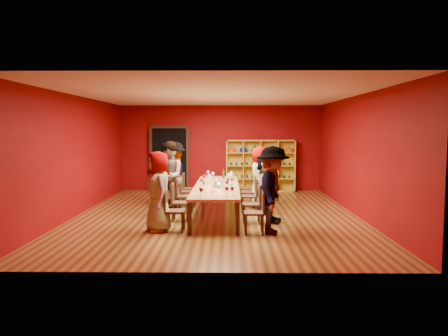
# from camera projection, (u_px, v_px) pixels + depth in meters

# --- Properties ---
(room_shell) EXTENTS (7.10, 9.10, 3.04)m
(room_shell) POSITION_uv_depth(u_px,v_px,m) (217.00, 156.00, 10.92)
(room_shell) COLOR #563616
(room_shell) RESTS_ON ground
(tasting_table) EXTENTS (1.10, 4.50, 0.75)m
(tasting_table) POSITION_uv_depth(u_px,v_px,m) (217.00, 187.00, 10.99)
(tasting_table) COLOR #B57E4B
(tasting_table) RESTS_ON ground
(doorway) EXTENTS (1.40, 0.17, 2.30)m
(doorway) POSITION_uv_depth(u_px,v_px,m) (170.00, 159.00, 15.40)
(doorway) COLOR black
(doorway) RESTS_ON ground
(shelving_unit) EXTENTS (2.40, 0.40, 1.80)m
(shelving_unit) POSITION_uv_depth(u_px,v_px,m) (260.00, 163.00, 15.25)
(shelving_unit) COLOR gold
(shelving_unit) RESTS_ON ground
(chair_person_left_0) EXTENTS (0.42, 0.42, 0.89)m
(chair_person_left_0) POSITION_uv_depth(u_px,v_px,m) (171.00, 208.00, 9.21)
(chair_person_left_0) COLOR black
(chair_person_left_0) RESTS_ON ground
(person_left_0) EXTENTS (0.74, 0.94, 1.70)m
(person_left_0) POSITION_uv_depth(u_px,v_px,m) (158.00, 191.00, 9.19)
(person_left_0) COLOR silver
(person_left_0) RESTS_ON ground
(chair_person_left_1) EXTENTS (0.42, 0.42, 0.89)m
(chair_person_left_1) POSITION_uv_depth(u_px,v_px,m) (177.00, 200.00, 10.27)
(chair_person_left_1) COLOR black
(chair_person_left_1) RESTS_ON ground
(person_left_1) EXTENTS (0.57, 0.66, 1.53)m
(person_left_1) POSITION_uv_depth(u_px,v_px,m) (160.00, 189.00, 10.25)
(person_left_1) COLOR #5571B0
(person_left_1) RESTS_ON ground
(chair_person_left_2) EXTENTS (0.42, 0.42, 0.89)m
(chair_person_left_2) POSITION_uv_depth(u_px,v_px,m) (182.00, 194.00, 11.25)
(chair_person_left_2) COLOR black
(chair_person_left_2) RESTS_ON ground
(person_left_2) EXTENTS (0.63, 0.97, 1.86)m
(person_left_2) POSITION_uv_depth(u_px,v_px,m) (169.00, 177.00, 11.21)
(person_left_2) COLOR #526DA9
(person_left_2) RESTS_ON ground
(chair_person_left_3) EXTENTS (0.42, 0.42, 0.89)m
(chair_person_left_3) POSITION_uv_depth(u_px,v_px,m) (185.00, 189.00, 12.12)
(chair_person_left_3) COLOR black
(chair_person_left_3) RESTS_ON ground
(person_left_3) EXTENTS (0.72, 1.26, 1.83)m
(person_left_3) POSITION_uv_depth(u_px,v_px,m) (174.00, 174.00, 12.08)
(person_left_3) COLOR beige
(person_left_3) RESTS_ON ground
(chair_person_left_4) EXTENTS (0.42, 0.42, 0.89)m
(chair_person_left_4) POSITION_uv_depth(u_px,v_px,m) (187.00, 186.00, 12.74)
(chair_person_left_4) COLOR black
(chair_person_left_4) RESTS_ON ground
(person_left_4) EXTENTS (0.57, 1.08, 1.76)m
(person_left_4) POSITION_uv_depth(u_px,v_px,m) (175.00, 173.00, 12.71)
(person_left_4) COLOR #5D85C0
(person_left_4) RESTS_ON ground
(chair_person_right_0) EXTENTS (0.42, 0.42, 0.89)m
(chair_person_right_0) POSITION_uv_depth(u_px,v_px,m) (258.00, 210.00, 9.01)
(chair_person_right_0) COLOR black
(chair_person_right_0) RESTS_ON ground
(person_right_0) EXTENTS (0.70, 1.25, 1.82)m
(person_right_0) POSITION_uv_depth(u_px,v_px,m) (273.00, 190.00, 8.97)
(person_right_0) COLOR #567DB2
(person_right_0) RESTS_ON ground
(chair_person_right_1) EXTENTS (0.42, 0.42, 0.89)m
(chair_person_right_1) POSITION_uv_depth(u_px,v_px,m) (255.00, 202.00, 10.04)
(chair_person_right_1) COLOR black
(chair_person_right_1) RESTS_ON ground
(person_right_1) EXTENTS (0.74, 1.07, 1.66)m
(person_right_1) POSITION_uv_depth(u_px,v_px,m) (272.00, 187.00, 10.01)
(person_right_1) COLOR #151A3C
(person_right_1) RESTS_ON ground
(chair_person_right_2) EXTENTS (0.42, 0.42, 0.89)m
(chair_person_right_2) POSITION_uv_depth(u_px,v_px,m) (252.00, 194.00, 11.24)
(chair_person_right_2) COLOR black
(chair_person_right_2) RESTS_ON ground
(person_right_2) EXTENTS (0.83, 1.44, 1.50)m
(person_right_2) POSITION_uv_depth(u_px,v_px,m) (264.00, 184.00, 11.21)
(person_right_2) COLOR #5F90C4
(person_right_2) RESTS_ON ground
(chair_person_right_3) EXTENTS (0.42, 0.42, 0.89)m
(chair_person_right_3) POSITION_uv_depth(u_px,v_px,m) (251.00, 190.00, 12.00)
(chair_person_right_3) COLOR black
(chair_person_right_3) RESTS_ON ground
(person_right_3) EXTENTS (0.60, 0.90, 1.69)m
(person_right_3) POSITION_uv_depth(u_px,v_px,m) (260.00, 177.00, 11.97)
(person_right_3) COLOR #6181C7
(person_right_3) RESTS_ON ground
(chair_person_right_4) EXTENTS (0.42, 0.42, 0.89)m
(chair_person_right_4) POSITION_uv_depth(u_px,v_px,m) (250.00, 186.00, 12.75)
(chair_person_right_4) COLOR black
(chair_person_right_4) RESTS_ON ground
(person_right_4) EXTENTS (0.53, 0.64, 1.56)m
(person_right_4) POSITION_uv_depth(u_px,v_px,m) (264.00, 177.00, 12.72)
(person_right_4) COLOR #141938
(person_right_4) RESTS_ON ground
(wine_glass_0) EXTENTS (0.08, 0.08, 0.20)m
(wine_glass_0) POSITION_uv_depth(u_px,v_px,m) (202.00, 185.00, 9.93)
(wine_glass_0) COLOR silver
(wine_glass_0) RESTS_ON tasting_table
(wine_glass_1) EXTENTS (0.08, 0.08, 0.19)m
(wine_glass_1) POSITION_uv_depth(u_px,v_px,m) (231.00, 173.00, 12.70)
(wine_glass_1) COLOR silver
(wine_glass_1) RESTS_ON tasting_table
(wine_glass_2) EXTENTS (0.07, 0.07, 0.18)m
(wine_glass_2) POSITION_uv_depth(u_px,v_px,m) (202.00, 180.00, 10.92)
(wine_glass_2) COLOR silver
(wine_glass_2) RESTS_ON tasting_table
(wine_glass_3) EXTENTS (0.08, 0.08, 0.19)m
(wine_glass_3) POSITION_uv_depth(u_px,v_px,m) (203.00, 183.00, 10.24)
(wine_glass_3) COLOR silver
(wine_glass_3) RESTS_ON tasting_table
(wine_glass_4) EXTENTS (0.08, 0.08, 0.21)m
(wine_glass_4) POSITION_uv_depth(u_px,v_px,m) (232.00, 189.00, 9.20)
(wine_glass_4) COLOR silver
(wine_glass_4) RESTS_ON tasting_table
(wine_glass_5) EXTENTS (0.08, 0.08, 0.20)m
(wine_glass_5) POSITION_uv_depth(u_px,v_px,m) (206.00, 173.00, 12.61)
(wine_glass_5) COLOR silver
(wine_glass_5) RESTS_ON tasting_table
(wine_glass_6) EXTENTS (0.08, 0.08, 0.20)m
(wine_glass_6) POSITION_uv_depth(u_px,v_px,m) (213.00, 186.00, 9.74)
(wine_glass_6) COLOR silver
(wine_glass_6) RESTS_ON tasting_table
(wine_glass_7) EXTENTS (0.08, 0.08, 0.20)m
(wine_glass_7) POSITION_uv_depth(u_px,v_px,m) (231.00, 175.00, 11.99)
(wine_glass_7) COLOR silver
(wine_glass_7) RESTS_ON tasting_table
(wine_glass_8) EXTENTS (0.08, 0.08, 0.19)m
(wine_glass_8) POSITION_uv_depth(u_px,v_px,m) (228.00, 180.00, 10.97)
(wine_glass_8) COLOR silver
(wine_glass_8) RESTS_ON tasting_table
(wine_glass_9) EXTENTS (0.09, 0.09, 0.21)m
(wine_glass_9) POSITION_uv_depth(u_px,v_px,m) (216.00, 181.00, 10.60)
(wine_glass_9) COLOR silver
(wine_glass_9) RESTS_ON tasting_table
(wine_glass_10) EXTENTS (0.08, 0.08, 0.19)m
(wine_glass_10) POSITION_uv_depth(u_px,v_px,m) (208.00, 172.00, 12.90)
(wine_glass_10) COLOR silver
(wine_glass_10) RESTS_ON tasting_table
(wine_glass_11) EXTENTS (0.08, 0.08, 0.21)m
(wine_glass_11) POSITION_uv_depth(u_px,v_px,m) (201.00, 190.00, 8.99)
(wine_glass_11) COLOR silver
(wine_glass_11) RESTS_ON tasting_table
(wine_glass_12) EXTENTS (0.07, 0.07, 0.18)m
(wine_glass_12) POSITION_uv_depth(u_px,v_px,m) (206.00, 180.00, 11.01)
(wine_glass_12) COLOR silver
(wine_glass_12) RESTS_ON tasting_table
(wine_glass_13) EXTENTS (0.07, 0.07, 0.18)m
(wine_glass_13) POSITION_uv_depth(u_px,v_px,m) (204.00, 177.00, 11.81)
(wine_glass_13) COLOR silver
(wine_glass_13) RESTS_ON tasting_table
(wine_glass_14) EXTENTS (0.09, 0.09, 0.22)m
(wine_glass_14) POSITION_uv_depth(u_px,v_px,m) (229.00, 176.00, 11.76)
(wine_glass_14) COLOR silver
(wine_glass_14) RESTS_ON tasting_table
(wine_glass_15) EXTENTS (0.07, 0.07, 0.18)m
(wine_glass_15) POSITION_uv_depth(u_px,v_px,m) (204.00, 176.00, 11.88)
(wine_glass_15) COLOR silver
(wine_glass_15) RESTS_ON tasting_table
(wine_glass_16) EXTENTS (0.08, 0.08, 0.19)m
(wine_glass_16) POSITION_uv_depth(u_px,v_px,m) (221.00, 178.00, 11.33)
(wine_glass_16) COLOR silver
(wine_glass_16) RESTS_ON tasting_table
(wine_glass_17) EXTENTS (0.08, 0.08, 0.21)m
(wine_glass_17) POSITION_uv_depth(u_px,v_px,m) (231.00, 185.00, 9.94)
(wine_glass_17) COLOR silver
(wine_glass_17) RESTS_ON tasting_table
(wine_glass_18) EXTENTS (0.09, 0.09, 0.22)m
(wine_glass_18) POSITION_uv_depth(u_px,v_px,m) (213.00, 174.00, 12.28)
(wine_glass_18) COLOR silver
(wine_glass_18) RESTS_ON tasting_table
(wine_glass_19) EXTENTS (0.07, 0.07, 0.18)m
(wine_glass_19) POSITION_uv_depth(u_px,v_px,m) (232.00, 180.00, 11.02)
(wine_glass_19) COLOR silver
(wine_glass_19) RESTS_ON tasting_table
(wine_glass_20) EXTENTS (0.09, 0.09, 0.21)m
(wine_glass_20) POSITION_uv_depth(u_px,v_px,m) (201.00, 188.00, 9.27)
(wine_glass_20) COLOR silver
(wine_glass_20) RESTS_ON tasting_table
(wine_glass_21) EXTENTS (0.07, 0.07, 0.18)m
(wine_glass_21) POSITION_uv_depth(u_px,v_px,m) (231.00, 173.00, 12.80)
(wine_glass_21) COLOR silver
(wine_glass_21) RESTS_ON tasting_table
(wine_glass_22) EXTENTS (0.09, 0.09, 0.22)m
(wine_glass_22) POSITION_uv_depth(u_px,v_px,m) (227.00, 183.00, 10.22)
(wine_glass_22) COLOR silver
(wine_glass_22) RESTS_ON tasting_table
(wine_glass_23) EXTENTS (0.09, 0.09, 0.21)m
(wine_glass_23) POSITION_uv_depth(u_px,v_px,m) (227.00, 189.00, 9.17)
(wine_glass_23) COLOR silver
(wine_glass_23) RESTS_ON tasting_table
(spittoon_bowl) EXTENTS (0.26, 0.26, 0.14)m
(spittoon_bowl) POSITION_uv_depth(u_px,v_px,m) (219.00, 184.00, 10.68)
(spittoon_bowl) COLOR silver
(spittoon_bowl) RESTS_ON tasting_table
(carafe_a) EXTENTS (0.11, 0.11, 0.26)m
(carafe_a) POSITION_uv_depth(u_px,v_px,m) (209.00, 179.00, 11.26)
(carafe_a) COLOR silver
(carafe_a) RESTS_ON tasting_table
(carafe_b) EXTENTS (0.12, 0.12, 0.27)m
(carafe_b) POSITION_uv_depth(u_px,v_px,m) (221.00, 183.00, 10.42)
(carafe_b) COLOR silver
(carafe_b) RESTS_ON tasting_table
(wine_bottle) EXTENTS (0.07, 0.07, 0.29)m
(wine_bottle) POSITION_uv_depth(u_px,v_px,m) (223.00, 174.00, 12.64)
(wine_bottle) COLOR #143718
(wine_bottle) RESTS_ON tasting_table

